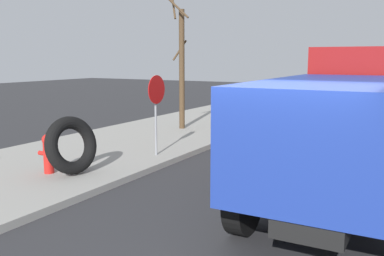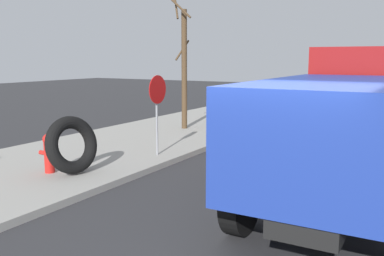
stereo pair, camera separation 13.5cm
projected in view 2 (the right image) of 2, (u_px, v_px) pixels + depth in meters
The scene contains 8 objects.
ground_plane at pixel (274, 250), 6.19m from camera, with size 80.00×80.00×0.00m, color #2D2D30.
fire_hydrant at pixel (49, 152), 9.75m from camera, with size 0.26×0.58×0.91m.
loose_tire at pixel (72, 145), 9.60m from camera, with size 1.32×1.32×0.29m, color black.
stop_sign at pixel (157, 100), 11.38m from camera, with size 0.76×0.08×2.16m.
dump_truck_blue at pixel (355, 119), 8.06m from camera, with size 7.03×2.87×3.00m.
dump_truck_gray at pixel (373, 88), 16.41m from camera, with size 7.08×3.00×3.00m.
dump_truck_green at pixel (370, 78), 25.00m from camera, with size 7.02×2.84×3.00m.
bare_tree at pixel (184, 66), 15.64m from camera, with size 0.95×1.01×4.94m.
Camera 2 is at (-5.64, -1.88, 2.75)m, focal length 39.92 mm.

